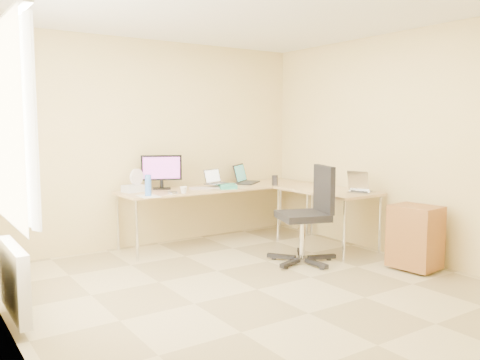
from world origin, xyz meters
TOP-DOWN VIEW (x-y plane):
  - floor at (0.00, 0.00)m, footprint 4.50×4.50m
  - ceiling at (0.00, 0.00)m, footprint 4.50×4.50m
  - wall_back at (0.00, 2.25)m, footprint 4.50×0.00m
  - wall_left at (-2.10, 0.00)m, footprint 0.00×4.50m
  - wall_right at (2.10, 0.00)m, footprint 0.00×4.50m
  - desk_main at (0.72, 1.85)m, footprint 2.65×0.70m
  - desk_return at (1.70, 0.85)m, footprint 0.70×1.30m
  - monitor at (0.00, 2.05)m, footprint 0.53×0.36m
  - book_stack at (0.74, 1.67)m, footprint 0.31×0.35m
  - laptop_center at (0.65, 1.79)m, footprint 0.35×0.31m
  - laptop_black at (1.25, 1.97)m, footprint 0.52×0.50m
  - keyboard at (0.52, 1.78)m, footprint 0.49×0.21m
  - mouse at (0.91, 1.79)m, footprint 0.11×0.08m
  - mug at (0.05, 1.55)m, footprint 0.11×0.11m
  - cd_stack at (-0.07, 1.60)m, footprint 0.13×0.13m
  - water_bottle at (-0.40, 1.55)m, footprint 0.08×0.08m
  - papers at (-0.40, 1.55)m, footprint 0.22×0.30m
  - white_box at (-0.40, 2.00)m, footprint 0.26×0.21m
  - desk_fan at (-0.35, 2.05)m, footprint 0.26×0.26m
  - black_cup at (1.42, 1.55)m, footprint 0.08×0.08m
  - laptop_return at (1.85, 0.42)m, footprint 0.39×0.35m
  - office_chair at (0.97, 0.47)m, footprint 0.84×0.84m
  - cabinet at (1.77, -0.42)m, footprint 0.44×0.52m
  - radiator at (-2.03, 0.40)m, footprint 0.09×0.80m
  - window at (-2.05, 0.40)m, footprint 0.10×1.80m

SIDE VIEW (x-z plane):
  - floor at x=0.00m, z-range 0.00..0.00m
  - radiator at x=-2.03m, z-range 0.07..0.62m
  - cabinet at x=1.77m, z-range 0.03..0.69m
  - desk_main at x=0.72m, z-range 0.00..0.73m
  - desk_return at x=1.70m, z-range 0.00..0.73m
  - office_chair at x=0.97m, z-range -0.05..1.05m
  - papers at x=-0.40m, z-range 0.73..0.74m
  - keyboard at x=0.52m, z-range 0.73..0.75m
  - cd_stack at x=-0.07m, z-range 0.73..0.76m
  - mouse at x=0.91m, z-range 0.73..0.76m
  - book_stack at x=0.74m, z-range 0.73..0.78m
  - mug at x=0.05m, z-range 0.73..0.81m
  - white_box at x=-0.40m, z-range 0.73..0.81m
  - black_cup at x=1.42m, z-range 0.73..0.87m
  - laptop_return at x=1.85m, z-range 0.73..0.95m
  - water_bottle at x=-0.40m, z-range 0.73..0.98m
  - desk_fan at x=-0.35m, z-range 0.73..0.98m
  - laptop_black at x=1.25m, z-range 0.73..1.00m
  - laptop_center at x=0.65m, z-range 0.78..0.97m
  - monitor at x=0.00m, z-range 0.73..1.16m
  - wall_back at x=0.00m, z-range -0.95..3.55m
  - wall_left at x=-2.10m, z-range -0.95..3.55m
  - wall_right at x=2.10m, z-range -0.95..3.55m
  - window at x=-2.05m, z-range 0.85..2.25m
  - ceiling at x=0.00m, z-range 2.60..2.60m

